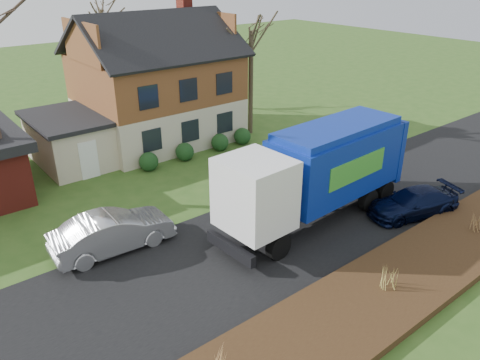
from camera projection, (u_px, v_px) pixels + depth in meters
ground at (282, 233)px, 20.40m from camera, size 120.00×120.00×0.00m
road at (282, 233)px, 20.39m from camera, size 80.00×7.00×0.02m
mulch_verge at (385, 290)px, 16.59m from camera, size 80.00×3.50×0.30m
main_house at (150, 79)px, 29.38m from camera, size 12.95×8.95×9.26m
garbage_truck at (320, 169)px, 20.57m from camera, size 10.10×3.13×4.28m
silver_sedan at (113, 232)px, 18.92m from camera, size 5.01×1.98×1.62m
navy_wagon at (413, 203)px, 21.60m from camera, size 4.71×3.04×1.27m
tree_front_east at (251, 12)px, 29.02m from camera, size 3.50×3.50×9.71m
grass_clump_mid at (390, 275)px, 16.30m from camera, size 0.37×0.31×1.04m
grass_clump_east at (477, 220)px, 19.87m from camera, size 0.37×0.30×0.92m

